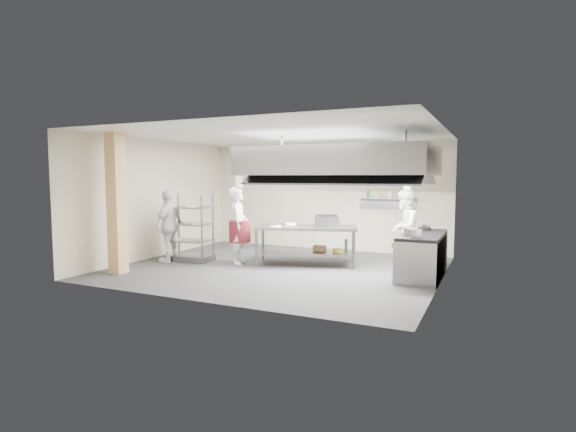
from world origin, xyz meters
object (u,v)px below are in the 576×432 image
at_px(island, 306,245).
at_px(chef_plating, 169,226).
at_px(cooking_range, 422,256).
at_px(chef_line, 404,228).
at_px(pass_rack, 190,228).
at_px(griddle, 327,221).
at_px(chef_head, 239,226).
at_px(stockpot, 409,232).

distance_m(island, chef_plating, 3.36).
relative_size(island, chef_plating, 1.35).
xyz_separation_m(cooking_range, chef_line, (-0.53, 0.84, 0.47)).
bearing_deg(pass_rack, cooking_range, 1.30).
bearing_deg(pass_rack, griddle, 11.20).
height_order(chef_line, griddle, chef_line).
height_order(chef_head, chef_line, chef_head).
distance_m(island, griddle, 0.75).
bearing_deg(pass_rack, chef_plating, -146.79).
xyz_separation_m(chef_line, chef_plating, (-5.30, -1.74, -0.01)).
bearing_deg(island, stockpot, -33.23).
distance_m(pass_rack, cooking_range, 5.50).
height_order(island, chef_line, chef_line).
bearing_deg(cooking_range, island, 176.57).
distance_m(chef_head, chef_line, 3.85).
xyz_separation_m(island, chef_head, (-1.49, -0.58, 0.46)).
bearing_deg(island, chef_head, -176.25).
bearing_deg(pass_rack, chef_line, 11.31).
xyz_separation_m(pass_rack, stockpot, (5.27, 0.06, 0.16)).
relative_size(chef_head, chef_plating, 1.03).
height_order(cooking_range, stockpot, stockpot).
distance_m(pass_rack, chef_line, 5.13).
xyz_separation_m(island, chef_line, (2.15, 0.68, 0.44)).
bearing_deg(chef_plating, chef_head, 99.53).
xyz_separation_m(chef_line, stockpot, (0.35, -1.38, 0.09)).
xyz_separation_m(island, chef_plating, (-3.15, -1.07, 0.43)).
distance_m(chef_plating, stockpot, 5.66).
bearing_deg(chef_line, pass_rack, -64.26).
distance_m(griddle, stockpot, 2.23).
xyz_separation_m(pass_rack, cooking_range, (5.45, 0.61, -0.40)).
height_order(pass_rack, chef_head, chef_head).
bearing_deg(stockpot, island, 164.21).
bearing_deg(island, chef_line, 0.09).
relative_size(griddle, stockpot, 2.13).
distance_m(island, pass_rack, 2.90).
bearing_deg(chef_head, stockpot, -113.57).
relative_size(island, chef_line, 1.33).
height_order(island, chef_plating, chef_plating).
distance_m(cooking_range, griddle, 2.33).
relative_size(chef_line, griddle, 3.54).
bearing_deg(chef_head, pass_rack, 76.54).
bearing_deg(stockpot, cooking_range, 71.80).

